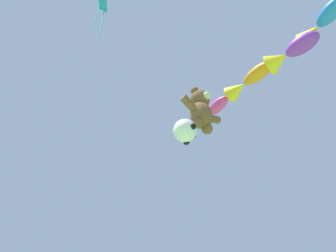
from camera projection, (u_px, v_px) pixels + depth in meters
The scene contains 7 objects.
teddy_bear_kite at pixel (201, 110), 13.78m from camera, with size 1.96×0.86×1.99m.
soccer_ball_kite at pixel (185, 131), 12.61m from camera, with size 0.89×0.89×0.82m.
fish_kite_magenta at pixel (210, 113), 15.68m from camera, with size 0.84×1.96×0.64m.
fish_kite_tangerine at pixel (248, 81), 14.45m from camera, with size 0.74×2.18×0.71m.
fish_kite_violet at pixel (290, 52), 13.30m from camera, with size 0.87×2.03×0.83m.
fish_kite_cobalt at pixel (321, 23), 12.63m from camera, with size 1.15×2.05×0.72m.
diamond_kite at pixel (102, 5), 14.08m from camera, with size 0.84×0.64×2.73m.
Camera 1 is at (-5.29, -1.01, 1.27)m, focal length 40.00 mm.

